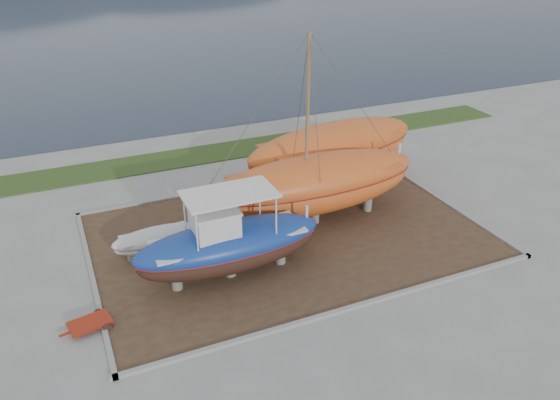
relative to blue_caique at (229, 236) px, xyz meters
name	(u,v)px	position (x,y,z in m)	size (l,w,h in m)	color
ground	(328,280)	(3.65, -1.93, -2.00)	(140.00, 140.00, 0.00)	gray
dirt_patch	(288,235)	(3.65, 2.07, -1.97)	(18.00, 12.00, 0.06)	#422D1E
curb_frame	(288,234)	(3.65, 2.07, -1.93)	(18.60, 12.60, 0.15)	gray
grass_strip	(215,153)	(3.65, 13.57, -1.96)	(44.00, 3.00, 0.08)	#284219
sea	(102,25)	(3.65, 68.07, -2.00)	(260.00, 100.00, 0.04)	#1C2638
blue_caique	(229,236)	(0.00, 0.00, 0.00)	(8.07, 2.52, 3.89)	navy
white_dinghy	(157,242)	(-2.47, 2.97, -1.35)	(3.97, 1.49, 1.19)	silver
orange_sailboat	(318,134)	(5.37, 2.66, 2.73)	(10.76, 3.17, 9.35)	#CB551F
orange_bare_hull	(333,156)	(8.22, 6.13, -0.16)	(10.86, 3.26, 3.56)	#CB551F
red_trailer	(90,325)	(-5.90, -1.10, -1.84)	(2.25, 1.13, 0.32)	#9D2511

